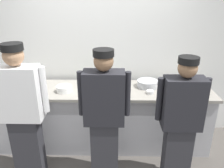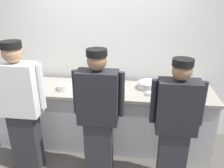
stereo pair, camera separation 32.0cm
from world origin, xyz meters
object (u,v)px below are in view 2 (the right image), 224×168
at_px(chef_center, 98,114).
at_px(ramekin_yellow_sauce, 150,94).
at_px(ramekin_red_sauce, 193,86).
at_px(squeeze_bottle_primary, 96,77).
at_px(deli_cup, 123,91).
at_px(plate_stack_front, 65,87).
at_px(sheet_tray, 110,88).
at_px(chef_far_right, 176,124).
at_px(plate_stack_rear, 27,86).
at_px(chef_near_left, 21,106).
at_px(ramekin_orange_sauce, 38,79).
at_px(mixing_bowl_steel, 149,85).

xyz_separation_m(chef_center, ramekin_yellow_sauce, (0.61, 0.56, 0.05)).
bearing_deg(ramekin_red_sauce, squeeze_bottle_primary, -179.34).
bearing_deg(deli_cup, plate_stack_front, 174.63).
distance_m(plate_stack_front, ramekin_yellow_sauce, 1.21).
bearing_deg(chef_center, sheet_tray, 86.79).
bearing_deg(chef_far_right, sheet_tray, 138.23).
distance_m(plate_stack_rear, ramekin_red_sauce, 2.44).
distance_m(chef_near_left, sheet_tray, 1.23).
relative_size(sheet_tray, ramekin_red_sauce, 4.83).
height_order(sheet_tray, deli_cup, deli_cup).
relative_size(chef_near_left, chef_center, 1.03).
bearing_deg(deli_cup, ramekin_orange_sauce, 164.98).
bearing_deg(ramekin_yellow_sauce, squeeze_bottle_primary, 157.85).
height_order(chef_center, deli_cup, chef_center).
xyz_separation_m(mixing_bowl_steel, ramekin_red_sauce, (0.65, 0.11, -0.03)).
bearing_deg(sheet_tray, chef_center, -93.21).
bearing_deg(chef_center, chef_near_left, 179.06).
relative_size(mixing_bowl_steel, deli_cup, 2.81).
height_order(plate_stack_rear, squeeze_bottle_primary, squeeze_bottle_primary).
xyz_separation_m(sheet_tray, squeeze_bottle_primary, (-0.24, 0.17, 0.09)).
relative_size(squeeze_bottle_primary, ramekin_yellow_sauce, 2.02).
distance_m(plate_stack_rear, mixing_bowl_steel, 1.78).
bearing_deg(plate_stack_front, chef_far_right, -23.18).
xyz_separation_m(chef_center, ramekin_orange_sauce, (-1.15, 0.90, 0.06)).
bearing_deg(squeeze_bottle_primary, plate_stack_rear, -161.48).
bearing_deg(squeeze_bottle_primary, plate_stack_front, -144.01).
distance_m(chef_near_left, ramekin_orange_sauce, 0.90).
bearing_deg(mixing_bowl_steel, plate_stack_front, -170.67).
bearing_deg(squeeze_bottle_primary, chef_far_right, -40.26).
height_order(chef_near_left, squeeze_bottle_primary, chef_near_left).
xyz_separation_m(chef_near_left, sheet_tray, (1.01, 0.70, 0.01)).
distance_m(chef_center, deli_cup, 0.58).
xyz_separation_m(ramekin_orange_sauce, deli_cup, (1.40, -0.37, 0.03)).
relative_size(chef_near_left, deli_cup, 15.82).
xyz_separation_m(chef_center, deli_cup, (0.24, 0.52, 0.09)).
distance_m(chef_center, sheet_tray, 0.72).
height_order(plate_stack_front, deli_cup, deli_cup).
bearing_deg(sheet_tray, ramekin_red_sauce, 8.59).
relative_size(plate_stack_front, ramekin_orange_sauce, 2.13).
height_order(chef_near_left, mixing_bowl_steel, chef_near_left).
height_order(chef_near_left, chef_far_right, chef_near_left).
bearing_deg(sheet_tray, plate_stack_rear, -172.72).
xyz_separation_m(plate_stack_front, squeeze_bottle_primary, (0.40, 0.29, 0.06)).
bearing_deg(ramekin_red_sauce, mixing_bowl_steel, -170.69).
height_order(chef_far_right, ramekin_orange_sauce, chef_far_right).
relative_size(plate_stack_rear, squeeze_bottle_primary, 1.18).
bearing_deg(mixing_bowl_steel, ramekin_orange_sauce, 176.81).
distance_m(sheet_tray, deli_cup, 0.29).
height_order(plate_stack_rear, ramekin_red_sauce, plate_stack_rear).
distance_m(chef_far_right, deli_cup, 0.86).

